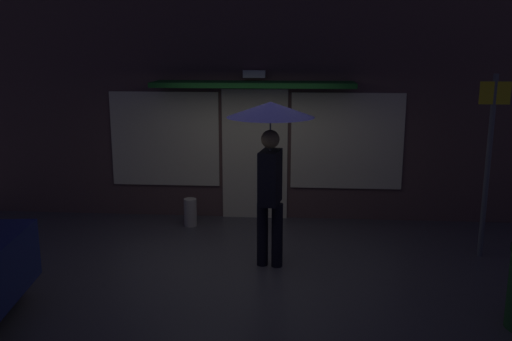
# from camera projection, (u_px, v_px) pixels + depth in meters

# --- Properties ---
(ground_plane) EXTENTS (18.00, 18.00, 0.00)m
(ground_plane) POSITION_uv_depth(u_px,v_px,m) (242.00, 266.00, 7.40)
(ground_plane) COLOR #423F44
(building_facade) EXTENTS (10.12, 1.00, 4.00)m
(building_facade) POSITION_uv_depth(u_px,v_px,m) (255.00, 101.00, 9.24)
(building_facade) COLOR brown
(building_facade) RESTS_ON ground
(person_with_umbrella) EXTENTS (1.12, 1.12, 2.20)m
(person_with_umbrella) POSITION_uv_depth(u_px,v_px,m) (270.00, 138.00, 7.04)
(person_with_umbrella) COLOR black
(person_with_umbrella) RESTS_ON ground
(street_sign_post) EXTENTS (0.40, 0.07, 2.53)m
(street_sign_post) POSITION_uv_depth(u_px,v_px,m) (489.00, 156.00, 7.45)
(street_sign_post) COLOR #595B60
(street_sign_post) RESTS_ON ground
(sidewalk_bollard) EXTENTS (0.21, 0.21, 0.46)m
(sidewalk_bollard) POSITION_uv_depth(u_px,v_px,m) (190.00, 212.00, 9.02)
(sidewalk_bollard) COLOR #B2A899
(sidewalk_bollard) RESTS_ON ground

